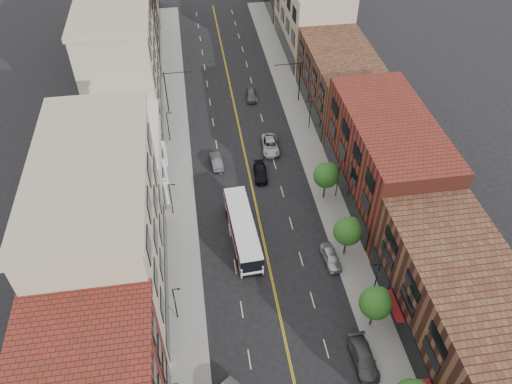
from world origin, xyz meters
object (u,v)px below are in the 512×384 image
car_parked_far (331,257)px  car_lane_behind (216,161)px  car_lane_a (260,173)px  city_bus (243,229)px  car_parked_mid (364,359)px  car_lane_b (270,145)px  car_lane_c (251,95)px

car_parked_far → car_lane_behind: bearing=116.5°
car_lane_a → city_bus: bearing=-105.7°
city_bus → car_parked_mid: 20.77m
car_lane_behind → car_lane_a: size_ratio=0.97×
car_parked_mid → car_parked_far: bearing=88.2°
car_parked_mid → car_lane_behind: size_ratio=1.20×
car_lane_b → car_parked_far: bearing=-76.7°
car_lane_behind → car_lane_b: 8.75m
city_bus → car_parked_far: size_ratio=2.89×
city_bus → car_lane_c: bearing=77.1°
car_lane_b → car_lane_c: car_lane_b is taller
car_parked_mid → car_lane_b: (-3.28, 35.67, -0.00)m
city_bus → car_lane_a: city_bus is taller
car_lane_behind → car_lane_c: bearing=-118.4°
car_parked_mid → car_lane_behind: car_parked_mid is taller
car_parked_mid → car_lane_b: bearing=94.1°
car_parked_far → car_lane_c: 37.11m
car_lane_a → car_lane_c: (1.66, 20.32, 0.06)m
car_parked_far → car_lane_b: car_lane_b is taller
car_lane_behind → car_lane_a: 6.90m
car_parked_far → car_lane_b: bearing=94.6°
city_bus → car_lane_b: city_bus is taller
car_parked_far → car_lane_behind: (-11.83, 20.07, -0.02)m
city_bus → car_lane_c: 32.22m
car_lane_a → car_lane_b: size_ratio=0.82×
car_lane_b → car_lane_c: (-0.81, 14.34, -0.05)m
car_parked_far → car_lane_b: 22.79m
car_parked_mid → car_lane_a: car_parked_mid is taller
car_parked_far → car_lane_c: car_parked_far is taller
car_lane_a → car_lane_c: bearing=89.0°
car_lane_c → car_parked_mid: bearing=-78.9°
car_lane_behind → car_lane_a: car_lane_behind is taller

